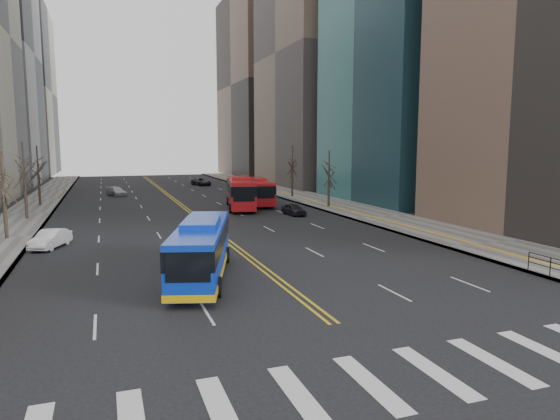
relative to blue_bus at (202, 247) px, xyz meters
name	(u,v)px	position (x,y,z in m)	size (l,w,h in m)	color
ground	(403,377)	(3.80, -13.94, -1.71)	(220.00, 220.00, 0.00)	black
sidewalk_right	(323,202)	(21.30, 31.06, -1.64)	(7.00, 130.00, 0.15)	slate
sidewalk_left	(27,214)	(-12.70, 31.06, -1.64)	(5.00, 130.00, 0.15)	slate
crosswalk	(403,377)	(3.80, -13.94, -1.71)	(26.70, 4.00, 0.01)	silver
centerline	(174,199)	(3.80, 41.06, -1.71)	(0.55, 100.00, 0.01)	gold
office_towers	(158,36)	(3.93, 54.56, 22.21)	(83.00, 134.00, 58.00)	#9A9A9D
street_trees	(122,172)	(-3.38, 20.61, 3.16)	(35.20, 47.20, 7.60)	#32251F
blue_bus	(202,247)	(0.00, 0.00, 0.00)	(5.48, 11.37, 3.27)	#0C32B8
red_bus_near	(240,191)	(9.85, 28.66, 0.32)	(4.91, 11.89, 3.67)	#B01217
red_bus_far	(257,190)	(12.55, 31.24, 0.13)	(3.29, 10.50, 3.30)	#B01217
car_white	(50,239)	(-8.70, 11.60, -1.06)	(1.39, 3.99, 1.31)	white
car_dark_mid	(294,209)	(13.61, 21.34, -1.10)	(1.44, 3.59, 1.22)	black
car_silver	(116,191)	(-3.33, 48.21, -1.09)	(1.75, 4.30, 1.25)	#ACACB1
car_dark_far	(201,182)	(11.53, 62.36, -1.05)	(2.21, 4.80, 1.33)	black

